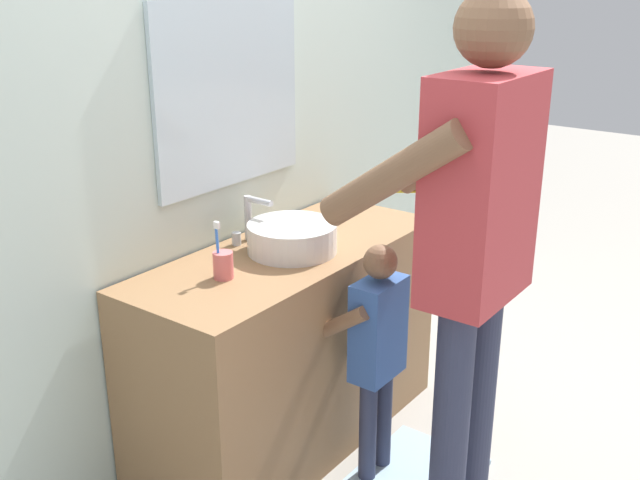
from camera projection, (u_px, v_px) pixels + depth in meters
name	position (u px, v px, depth m)	size (l,w,h in m)	color
ground_plane	(351.00, 462.00, 2.97)	(14.00, 14.00, 0.00)	#9E998E
back_wall	(220.00, 104.00, 2.86)	(4.40, 0.10, 2.70)	silver
vanity_cabinet	(290.00, 348.00, 3.00)	(1.36, 0.54, 0.83)	olive
sink_basin	(292.00, 237.00, 2.83)	(0.34, 0.34, 0.11)	silver
faucet	(250.00, 221.00, 2.93)	(0.18, 0.14, 0.18)	#B7BABF
toothbrush_cup	(223.00, 264.00, 2.59)	(0.07, 0.07, 0.21)	#D86666
child_toddler	(376.00, 343.00, 2.73)	(0.29, 0.29, 0.94)	#2D334C
adult_parent	(474.00, 223.00, 2.39)	(0.55, 0.58, 1.79)	#2D334C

